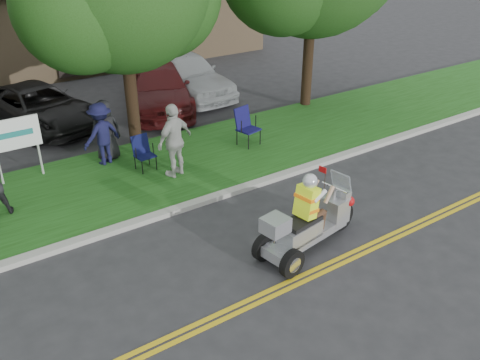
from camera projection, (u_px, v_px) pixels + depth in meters
ground at (265, 275)px, 9.80m from camera, size 120.00×120.00×0.00m
centerline_near at (284, 291)px, 9.37m from camera, size 60.00×0.10×0.01m
centerline_far at (279, 286)px, 9.49m from camera, size 60.00×0.10×0.01m
curb at (189, 206)px, 12.01m from camera, size 60.00×0.25×0.12m
grass_verge at (150, 172)px, 13.59m from camera, size 60.00×4.00×0.10m
commercial_building at (59, 15)px, 23.79m from camera, size 18.00×8.20×4.00m
business_sign at (15, 137)px, 12.62m from camera, size 1.25×0.06×1.75m
trike_scooter at (308, 224)px, 10.26m from camera, size 2.70×1.03×1.77m
lawn_chair_a at (143, 150)px, 13.46m from camera, size 0.53×0.54×0.92m
lawn_chair_b at (245, 124)px, 14.89m from camera, size 0.70×0.71×1.11m
spectator_adult_right at (175, 140)px, 12.91m from camera, size 1.23×0.82×1.95m
spectator_chair_a at (102, 134)px, 13.59m from camera, size 1.24×0.91×1.72m
spectator_chair_b at (106, 130)px, 13.85m from camera, size 0.86×0.58×1.69m
parked_car_mid at (39, 107)px, 16.40m from camera, size 3.25×5.16×1.33m
parked_car_right at (159, 87)px, 18.00m from camera, size 3.78×5.53×1.49m
parked_car_far_right at (184, 74)px, 19.12m from camera, size 2.19×5.09×1.71m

